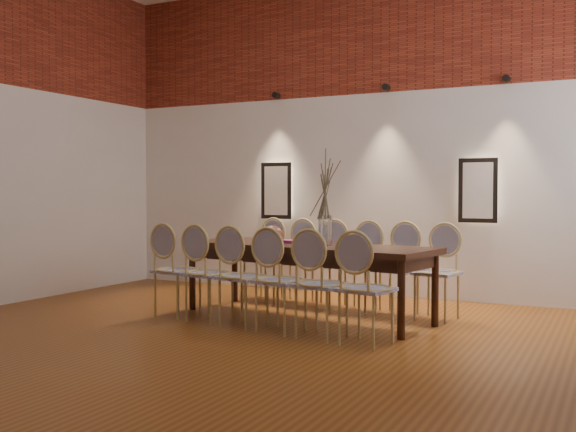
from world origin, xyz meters
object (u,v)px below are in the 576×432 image
at_px(chair_near_f, 366,289).
at_px(chair_far_d, 360,267).
at_px(chair_near_e, 322,285).
at_px(chair_far_e, 397,270).
at_px(chair_near_c, 244,277).
at_px(chair_far_b, 293,262).
at_px(chair_far_a, 263,260).
at_px(chair_near_a, 178,271).
at_px(chair_near_b, 209,274).
at_px(chair_far_f, 437,273).
at_px(bowl, 272,234).
at_px(chair_far_c, 325,264).
at_px(chair_near_d, 281,281).
at_px(vase, 325,230).
at_px(dining_table, 305,281).
at_px(book, 292,242).

relative_size(chair_near_f, chair_far_d, 1.00).
height_order(chair_near_e, chair_far_e, same).
distance_m(chair_near_c, chair_far_b, 1.49).
bearing_deg(chair_far_a, chair_near_a, 90.00).
distance_m(chair_near_b, chair_far_f, 2.28).
bearing_deg(bowl, chair_near_e, -41.81).
xyz_separation_m(chair_near_e, chair_far_a, (-1.51, 1.71, 0.00)).
distance_m(chair_near_c, chair_far_c, 1.42).
xyz_separation_m(chair_far_c, chair_far_d, (0.44, -0.08, 0.00)).
distance_m(chair_near_d, chair_far_d, 1.42).
height_order(chair_near_d, chair_far_b, same).
bearing_deg(chair_near_d, chair_near_c, 180.00).
xyz_separation_m(chair_far_d, vase, (-0.11, -0.70, 0.43)).
bearing_deg(chair_far_e, chair_far_b, 0.00).
relative_size(chair_far_d, chair_far_f, 1.00).
relative_size(chair_near_c, chair_far_c, 1.00).
height_order(chair_near_d, chair_far_f, same).
bearing_deg(chair_far_b, chair_near_f, 141.48).
xyz_separation_m(chair_near_c, chair_near_f, (1.32, -0.23, 0.00)).
xyz_separation_m(chair_near_d, chair_far_e, (0.69, 1.32, 0.00)).
bearing_deg(chair_near_c, chair_far_a, 122.13).
distance_m(dining_table, chair_far_e, 0.98).
bearing_deg(vase, chair_far_d, 81.25).
distance_m(chair_far_c, chair_far_e, 0.89).
height_order(chair_near_f, chair_far_f, same).
height_order(chair_near_b, chair_near_e, same).
xyz_separation_m(chair_far_f, bowl, (-1.62, -0.49, 0.37)).
distance_m(chair_far_a, book, 1.16).
relative_size(chair_near_e, chair_far_a, 1.00).
bearing_deg(chair_far_e, chair_near_f, 107.44).
height_order(dining_table, chair_far_c, chair_far_c).
height_order(chair_near_d, chair_far_c, same).
xyz_separation_m(chair_near_a, chair_near_f, (2.20, -0.39, 0.00)).
bearing_deg(chair_far_b, chair_far_f, -180.00).
bearing_deg(chair_far_e, chair_far_a, 0.00).
distance_m(dining_table, chair_near_a, 1.33).
relative_size(dining_table, chair_near_f, 2.85).
xyz_separation_m(chair_far_b, book, (0.34, -0.73, 0.30)).
height_order(chair_near_a, chair_far_c, same).
bearing_deg(chair_far_d, chair_near_f, 122.13).
distance_m(chair_far_f, bowl, 1.73).
height_order(dining_table, chair_near_a, chair_near_a).
bearing_deg(chair_near_c, book, 88.82).
relative_size(chair_near_b, chair_near_f, 1.00).
distance_m(chair_near_e, chair_far_e, 1.42).
height_order(chair_near_c, book, chair_near_c).
relative_size(chair_far_f, vase, 3.13).
bearing_deg(vase, chair_far_b, 131.96).
bearing_deg(chair_far_d, chair_far_b, 0.00).
bearing_deg(chair_near_c, bowl, 104.62).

